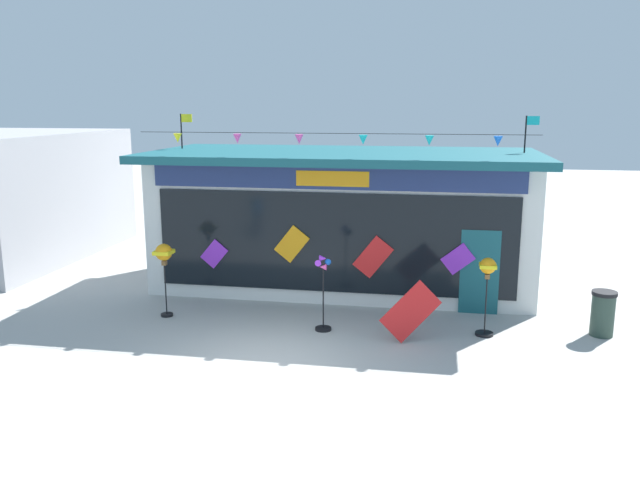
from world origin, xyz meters
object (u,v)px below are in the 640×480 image
object	(u,v)px
wind_spinner_center_left	(487,277)
display_kite_on_ground	(410,311)
wind_spinner_far_left	(164,257)
wind_spinner_left	(323,290)
trash_bin	(603,313)
kite_shop_building	(345,217)

from	to	relation	value
wind_spinner_center_left	display_kite_on_ground	xyz separation A→B (m)	(-1.56, -0.61, -0.65)
wind_spinner_far_left	wind_spinner_left	xyz separation A→B (m)	(3.75, -0.32, -0.50)
wind_spinner_far_left	wind_spinner_center_left	size ratio (longest dim) A/B	1.01
wind_spinner_far_left	trash_bin	distance (m)	9.71
wind_spinner_left	wind_spinner_far_left	bearing A→B (deg)	175.12
trash_bin	display_kite_on_ground	xyz separation A→B (m)	(-4.01, -1.04, 0.14)
trash_bin	wind_spinner_far_left	bearing A→B (deg)	-177.47
kite_shop_building	trash_bin	bearing A→B (deg)	-27.70
kite_shop_building	wind_spinner_far_left	xyz separation A→B (m)	(-3.67, -3.57, -0.42)
wind_spinner_center_left	trash_bin	bearing A→B (deg)	9.85
wind_spinner_center_left	trash_bin	distance (m)	2.61
wind_spinner_left	display_kite_on_ground	world-z (taller)	wind_spinner_left
wind_spinner_center_left	display_kite_on_ground	bearing A→B (deg)	-158.45
trash_bin	kite_shop_building	bearing A→B (deg)	152.30
kite_shop_building	wind_spinner_far_left	bearing A→B (deg)	-135.76
wind_spinner_left	display_kite_on_ground	distance (m)	1.93
kite_shop_building	wind_spinner_far_left	world-z (taller)	kite_shop_building
wind_spinner_left	display_kite_on_ground	size ratio (longest dim) A/B	1.41
wind_spinner_left	trash_bin	xyz separation A→B (m)	(5.90, 0.75, -0.43)
kite_shop_building	display_kite_on_ground	world-z (taller)	kite_shop_building
display_kite_on_ground	wind_spinner_center_left	bearing A→B (deg)	21.55
wind_spinner_center_left	trash_bin	xyz separation A→B (m)	(2.45, 0.43, -0.79)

